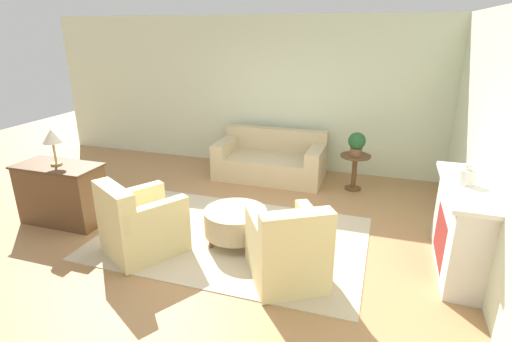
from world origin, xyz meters
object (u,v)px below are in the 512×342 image
(armchair_right, at_px, (288,250))
(ottoman_table, at_px, (235,222))
(table_lamp, at_px, (52,138))
(potted_plant_on_side_table, at_px, (357,143))
(vase_mantel_near, at_px, (468,176))
(armchair_left, at_px, (140,225))
(dresser, at_px, (62,193))
(side_table, at_px, (355,166))
(couch, at_px, (271,161))

(armchair_right, height_order, ottoman_table, armchair_right)
(table_lamp, bearing_deg, potted_plant_on_side_table, 33.58)
(vase_mantel_near, xyz_separation_m, potted_plant_on_side_table, (-1.28, 2.03, -0.29))
(armchair_left, distance_m, dresser, 1.54)
(vase_mantel_near, bearing_deg, potted_plant_on_side_table, 122.24)
(side_table, distance_m, vase_mantel_near, 2.50)
(dresser, bearing_deg, potted_plant_on_side_table, 33.58)
(ottoman_table, bearing_deg, dresser, -175.24)
(ottoman_table, xyz_separation_m, potted_plant_on_side_table, (1.25, 2.27, 0.53))
(potted_plant_on_side_table, bearing_deg, couch, 174.11)
(armchair_right, bearing_deg, dresser, 173.42)
(armchair_left, height_order, side_table, armchair_left)
(armchair_right, bearing_deg, vase_mantel_near, 25.54)
(couch, relative_size, vase_mantel_near, 8.71)
(vase_mantel_near, bearing_deg, armchair_right, -154.46)
(table_lamp, bearing_deg, vase_mantel_near, 5.03)
(armchair_left, distance_m, side_table, 3.62)
(dresser, relative_size, potted_plant_on_side_table, 3.03)
(side_table, xyz_separation_m, dresser, (-3.72, -2.47, 0.03))
(armchair_left, bearing_deg, dresser, 165.73)
(ottoman_table, bearing_deg, couch, 95.72)
(couch, xyz_separation_m, vase_mantel_near, (2.77, -2.18, 0.80))
(side_table, relative_size, potted_plant_on_side_table, 1.58)
(armchair_left, bearing_deg, ottoman_table, 30.75)
(couch, relative_size, ottoman_table, 2.43)
(couch, distance_m, potted_plant_on_side_table, 1.58)
(ottoman_table, bearing_deg, table_lamp, -175.24)
(armchair_left, relative_size, table_lamp, 2.23)
(table_lamp, bearing_deg, couch, 49.63)
(vase_mantel_near, height_order, potted_plant_on_side_table, vase_mantel_near)
(side_table, bearing_deg, armchair_left, -128.05)
(side_table, distance_m, dresser, 4.47)
(armchair_left, relative_size, potted_plant_on_side_table, 2.88)
(couch, height_order, potted_plant_on_side_table, potted_plant_on_side_table)
(dresser, bearing_deg, table_lamp, 0.00)
(couch, xyz_separation_m, ottoman_table, (0.24, -2.42, -0.02))
(armchair_left, xyz_separation_m, potted_plant_on_side_table, (2.23, 2.85, 0.45))
(armchair_left, height_order, armchair_right, same)
(side_table, height_order, potted_plant_on_side_table, potted_plant_on_side_table)
(couch, bearing_deg, side_table, -5.89)
(dresser, height_order, vase_mantel_near, vase_mantel_near)
(armchair_left, bearing_deg, side_table, 51.95)
(couch, height_order, armchair_right, armchair_right)
(ottoman_table, bearing_deg, vase_mantel_near, 5.30)
(dresser, height_order, potted_plant_on_side_table, potted_plant_on_side_table)
(couch, relative_size, table_lamp, 3.86)
(side_table, bearing_deg, vase_mantel_near, -57.76)
(table_lamp, bearing_deg, armchair_right, -6.58)
(couch, bearing_deg, vase_mantel_near, -38.25)
(armchair_left, relative_size, armchair_right, 1.00)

